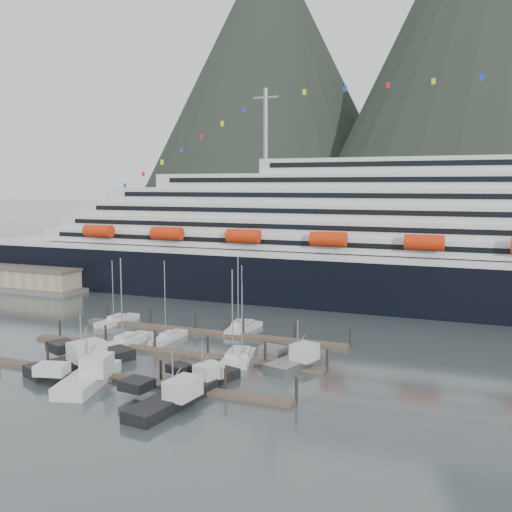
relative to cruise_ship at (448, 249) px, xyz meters
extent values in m
plane|color=#475253|center=(-30.03, -54.94, -12.04)|extent=(1600.00, 1600.00, 0.00)
cone|color=black|center=(9.97, 505.06, 167.96)|extent=(400.00, 400.00, 420.00)
cone|color=black|center=(-250.03, 545.06, 132.96)|extent=(340.00, 340.00, 340.00)
cube|color=black|center=(-5.03, 0.06, -8.04)|extent=(210.00, 28.00, 12.00)
cube|color=silver|center=(-5.03, 0.06, -1.54)|extent=(205.80, 27.44, 1.50)
cube|color=silver|center=(-0.03, 0.06, 1.06)|extent=(185.00, 26.00, 3.20)
cube|color=black|center=(-0.03, -12.99, 1.22)|extent=(175.75, 0.20, 1.00)
cube|color=silver|center=(1.97, 0.06, 4.26)|extent=(180.00, 25.00, 3.20)
cube|color=black|center=(1.97, -12.49, 4.42)|extent=(171.00, 0.20, 1.00)
cube|color=silver|center=(3.97, 0.06, 7.46)|extent=(172.00, 24.00, 3.20)
cube|color=black|center=(3.97, -11.99, 7.62)|extent=(163.40, 0.20, 1.00)
cube|color=silver|center=(5.97, 0.06, 10.66)|extent=(160.00, 23.00, 3.20)
cube|color=black|center=(5.97, -11.49, 10.82)|extent=(152.00, 0.20, 1.00)
cube|color=silver|center=(7.97, 0.06, 13.76)|extent=(140.00, 22.00, 3.00)
cube|color=black|center=(7.97, -10.99, 13.91)|extent=(133.00, 0.20, 1.00)
cube|color=silver|center=(9.97, 0.06, 16.76)|extent=(95.00, 20.00, 3.00)
cube|color=black|center=(9.97, -9.99, 16.91)|extent=(90.25, 0.20, 1.00)
cylinder|color=gray|center=(-40.03, 0.06, 26.26)|extent=(1.00, 1.00, 16.00)
cylinder|color=red|center=(-75.03, -14.94, 2.46)|extent=(7.00, 2.80, 2.80)
cylinder|color=red|center=(-57.03, -14.94, 2.46)|extent=(7.00, 2.80, 2.80)
cylinder|color=red|center=(-39.03, -14.94, 2.46)|extent=(7.00, 2.80, 2.80)
cylinder|color=red|center=(-21.03, -14.94, 2.46)|extent=(7.00, 2.80, 2.80)
cylinder|color=red|center=(-3.03, -14.94, 2.46)|extent=(7.00, 2.80, 2.80)
cube|color=#595956|center=(-102.03, -12.94, -11.74)|extent=(46.00, 20.00, 1.20)
cube|color=tan|center=(-102.03, -12.94, -9.54)|extent=(42.00, 16.00, 5.00)
cube|color=#595147|center=(-102.03, -12.94, -6.84)|extent=(43.00, 17.00, 0.60)
cube|color=#4B3B30|center=(-35.03, -64.94, -11.79)|extent=(48.00, 2.00, 0.50)
cylinder|color=black|center=(-47.03, -63.84, -10.64)|extent=(0.36, 0.36, 3.20)
cylinder|color=black|center=(-38.03, -63.84, -10.64)|extent=(0.36, 0.36, 3.20)
cylinder|color=black|center=(-29.03, -63.84, -10.64)|extent=(0.36, 0.36, 3.20)
cylinder|color=black|center=(-20.03, -63.84, -10.64)|extent=(0.36, 0.36, 3.20)
cylinder|color=black|center=(-11.03, -63.84, -10.64)|extent=(0.36, 0.36, 3.20)
cube|color=#4B3B30|center=(-35.03, -51.94, -11.79)|extent=(48.00, 2.00, 0.50)
cylinder|color=black|center=(-56.03, -50.84, -10.64)|extent=(0.36, 0.36, 3.20)
cylinder|color=black|center=(-47.03, -50.84, -10.64)|extent=(0.36, 0.36, 3.20)
cylinder|color=black|center=(-38.03, -50.84, -10.64)|extent=(0.36, 0.36, 3.20)
cylinder|color=black|center=(-29.03, -50.84, -10.64)|extent=(0.36, 0.36, 3.20)
cylinder|color=black|center=(-20.03, -50.84, -10.64)|extent=(0.36, 0.36, 3.20)
cylinder|color=black|center=(-11.03, -50.84, -10.64)|extent=(0.36, 0.36, 3.20)
cube|color=#4B3B30|center=(-35.03, -38.94, -11.79)|extent=(48.00, 2.00, 0.50)
cylinder|color=black|center=(-56.03, -37.84, -10.64)|extent=(0.36, 0.36, 3.20)
cylinder|color=black|center=(-47.03, -37.84, -10.64)|extent=(0.36, 0.36, 3.20)
cylinder|color=black|center=(-38.03, -37.84, -10.64)|extent=(0.36, 0.36, 3.20)
cylinder|color=black|center=(-29.03, -37.84, -10.64)|extent=(0.36, 0.36, 3.20)
cylinder|color=black|center=(-20.03, -37.84, -10.64)|extent=(0.36, 0.36, 3.20)
cylinder|color=black|center=(-11.03, -37.84, -10.64)|extent=(0.36, 0.36, 3.20)
cube|color=silver|center=(-39.02, -45.17, -11.79)|extent=(2.30, 8.74, 1.22)
cube|color=silver|center=(-39.02, -45.17, -11.03)|extent=(1.76, 3.06, 0.70)
cylinder|color=gray|center=(-39.02, -46.04, -5.12)|extent=(0.14, 0.14, 12.27)
cube|color=silver|center=(-43.60, -50.12, -11.79)|extent=(3.23, 10.58, 1.54)
cube|color=silver|center=(-43.60, -50.12, -10.77)|extent=(2.33, 3.74, 0.88)
cylinder|color=gray|center=(-43.63, -51.17, -4.63)|extent=(0.18, 0.18, 12.84)
cube|color=silver|center=(-24.24, -51.98, -11.79)|extent=(4.74, 11.26, 1.40)
cube|color=silver|center=(-24.24, -51.98, -10.89)|extent=(2.72, 4.16, 0.80)
cylinder|color=gray|center=(-24.02, -53.06, -4.90)|extent=(0.16, 0.16, 12.49)
cube|color=silver|center=(-53.80, -38.29, -11.79)|extent=(3.29, 9.87, 1.36)
cube|color=silver|center=(-53.80, -38.29, -10.92)|extent=(2.20, 3.54, 0.78)
cylinder|color=gray|center=(-53.88, -39.26, -5.83)|extent=(0.16, 0.16, 10.68)
cube|color=silver|center=(-31.00, -34.94, -11.79)|extent=(4.24, 10.03, 1.51)
cube|color=silver|center=(-31.00, -34.94, -10.80)|extent=(2.65, 3.69, 0.86)
cylinder|color=gray|center=(-30.85, -35.90, -5.09)|extent=(0.17, 0.17, 11.95)
cube|color=silver|center=(-30.09, -34.94, -11.79)|extent=(3.09, 9.47, 1.24)
cube|color=silver|center=(-30.09, -34.94, -11.02)|extent=(2.05, 3.40, 0.71)
cylinder|color=gray|center=(-30.17, -35.87, -5.89)|extent=(0.14, 0.14, 10.70)
cube|color=silver|center=(-23.27, -51.05, -11.79)|extent=(4.38, 8.86, 1.33)
cube|color=silver|center=(-23.27, -51.05, -10.95)|extent=(2.54, 3.34, 0.76)
cylinder|color=gray|center=(-23.07, -51.88, -6.01)|extent=(0.15, 0.15, 10.35)
cube|color=black|center=(-42.59, -62.25, -11.69)|extent=(9.59, 15.26, 2.28)
cube|color=black|center=(-47.78, -60.05, -10.21)|extent=(4.85, 4.52, 1.37)
cube|color=silver|center=(-41.22, -62.83, -9.41)|extent=(4.68, 5.35, 2.51)
cube|color=black|center=(-41.22, -62.83, -8.50)|extent=(4.36, 4.98, 0.57)
cylinder|color=gray|center=(-42.59, -62.25, -7.47)|extent=(0.18, 0.18, 5.71)
cube|color=silver|center=(-37.17, -67.85, -11.69)|extent=(7.13, 13.14, 2.28)
cube|color=silver|center=(-41.78, -69.05, -10.22)|extent=(4.44, 3.64, 1.37)
cube|color=silver|center=(-35.96, -67.53, -9.42)|extent=(4.03, 4.44, 2.50)
cube|color=black|center=(-35.96, -67.53, -8.51)|extent=(3.75, 4.14, 0.57)
cylinder|color=gray|center=(-37.17, -67.85, -7.49)|extent=(0.18, 0.18, 5.69)
cube|color=black|center=(-23.71, -69.94, -11.69)|extent=(5.06, 14.18, 1.98)
cube|color=black|center=(-28.95, -69.37, -10.45)|extent=(3.68, 3.40, 1.19)
cube|color=silver|center=(-22.34, -70.09, -9.76)|extent=(3.21, 4.44, 2.18)
cube|color=black|center=(-22.34, -70.09, -8.97)|extent=(2.98, 4.14, 0.50)
cylinder|color=gray|center=(-23.71, -69.94, -8.08)|extent=(0.16, 0.16, 4.95)
cube|color=black|center=(-23.71, -62.73, -11.69)|extent=(6.28, 11.23, 1.79)
cube|color=black|center=(-27.61, -61.51, -10.61)|extent=(3.61, 3.17, 1.08)
cube|color=silver|center=(-22.68, -63.05, -9.98)|extent=(3.36, 3.83, 1.97)
cube|color=black|center=(-22.68, -63.05, -9.26)|extent=(3.12, 3.57, 0.45)
cylinder|color=gray|center=(-23.71, -62.73, -8.45)|extent=(0.14, 0.14, 4.48)
cube|color=gray|center=(-15.21, -50.86, -11.69)|extent=(6.51, 11.74, 2.03)
cube|color=gray|center=(-19.30, -49.72, -10.41)|extent=(3.98, 3.29, 1.22)
cube|color=silver|center=(-14.14, -51.15, -9.70)|extent=(3.64, 3.99, 2.23)
cube|color=black|center=(-14.14, -51.15, -8.89)|extent=(3.38, 3.72, 0.51)
cylinder|color=gray|center=(-15.21, -50.86, -7.98)|extent=(0.16, 0.16, 5.08)
camera|label=1|loc=(9.97, -126.86, 12.88)|focal=42.00mm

